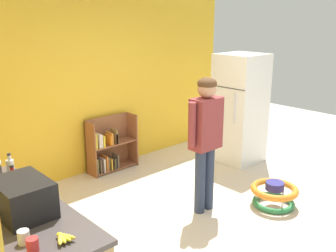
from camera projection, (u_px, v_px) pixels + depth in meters
ground_plane at (212, 220)px, 4.63m from camera, size 12.00×12.00×0.00m
back_wall at (99, 84)px, 5.90m from camera, size 5.20×0.06×2.70m
refrigerator at (240, 109)px, 6.31m from camera, size 0.73×0.68×1.78m
bookshelf at (109, 148)px, 6.03m from camera, size 0.80×0.28×0.85m
standing_person at (206, 132)px, 4.60m from camera, size 0.57×0.23×1.68m
baby_walker at (274, 194)px, 4.95m from camera, size 0.60×0.60×0.32m
microwave at (23, 197)px, 2.93m from camera, size 0.37×0.48×0.28m
banana_bunch at (63, 237)px, 2.61m from camera, size 0.15×0.16×0.04m
ketchup_bottle at (13, 181)px, 3.31m from camera, size 0.07×0.07×0.25m
clear_bottle at (10, 168)px, 3.59m from camera, size 0.07×0.07×0.25m
yellow_cup at (14, 180)px, 3.46m from camera, size 0.08×0.08×0.09m
red_cup at (33, 245)px, 2.49m from camera, size 0.08×0.08×0.09m
white_cup at (24, 237)px, 2.58m from camera, size 0.08×0.08×0.09m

